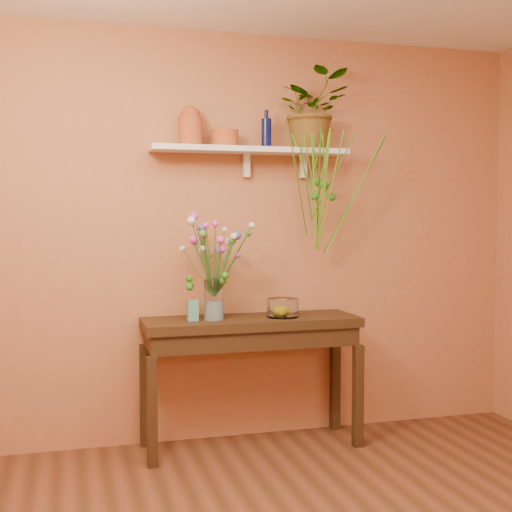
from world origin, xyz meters
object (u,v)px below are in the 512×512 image
object	(u,v)px
sideboard	(251,336)
spider_plant	(312,111)
glass_bowl	(283,308)
terracotta_jug	(190,127)
bouquet	(213,248)
glass_vase	(214,302)
blue_bottle	(266,132)

from	to	relation	value
sideboard	spider_plant	xyz separation A→B (m)	(0.46, 0.14, 1.48)
spider_plant	glass_bowl	xyz separation A→B (m)	(-0.26, -0.17, -1.30)
terracotta_jug	spider_plant	bearing A→B (deg)	1.41
terracotta_jug	bouquet	world-z (taller)	terracotta_jug
sideboard	glass_vase	world-z (taller)	glass_vase
bouquet	glass_vase	bearing A→B (deg)	61.39
spider_plant	glass_vase	world-z (taller)	spider_plant
glass_vase	terracotta_jug	bearing A→B (deg)	129.41
sideboard	blue_bottle	size ratio (longest dim) A/B	5.68
blue_bottle	spider_plant	world-z (taller)	spider_plant
bouquet	glass_bowl	size ratio (longest dim) A/B	2.62
blue_bottle	bouquet	size ratio (longest dim) A/B	0.46
spider_plant	glass_vase	xyz separation A→B (m)	(-0.71, -0.16, -1.25)
glass_vase	bouquet	size ratio (longest dim) A/B	0.49
glass_vase	bouquet	distance (m)	0.34
spider_plant	bouquet	distance (m)	1.17
glass_bowl	sideboard	bearing A→B (deg)	170.67
terracotta_jug	bouquet	distance (m)	0.79
spider_plant	bouquet	size ratio (longest dim) A/B	0.98
bouquet	terracotta_jug	bearing A→B (deg)	122.45
sideboard	blue_bottle	xyz separation A→B (m)	(0.13, 0.10, 1.32)
glass_vase	glass_bowl	size ratio (longest dim) A/B	1.27
terracotta_jug	bouquet	xyz separation A→B (m)	(0.11, -0.17, -0.77)
terracotta_jug	glass_vase	bearing A→B (deg)	-50.59
blue_bottle	glass_vase	size ratio (longest dim) A/B	0.94
sideboard	bouquet	world-z (taller)	bouquet
glass_vase	bouquet	bearing A→B (deg)	-118.61
glass_vase	bouquet	xyz separation A→B (m)	(-0.01, -0.02, 0.34)
terracotta_jug	glass_bowl	distance (m)	1.30
terracotta_jug	glass_bowl	bearing A→B (deg)	-15.05
terracotta_jug	sideboard	bearing A→B (deg)	-18.09
sideboard	spider_plant	size ratio (longest dim) A/B	2.67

